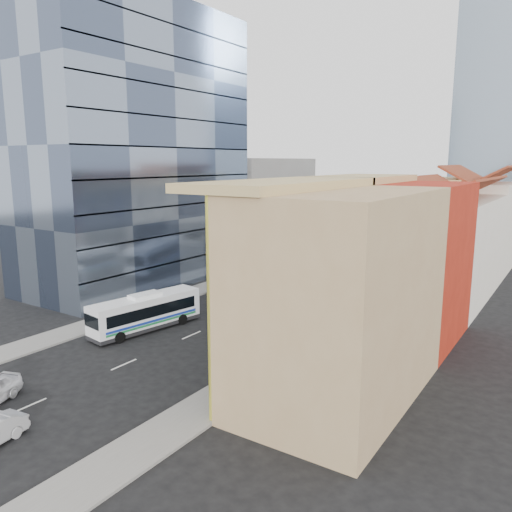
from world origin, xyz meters
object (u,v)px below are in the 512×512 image
Objects in this scene: bus_left_far at (273,271)px; shophouse_tan at (342,296)px; bus_left_near at (146,311)px; bus_right at (269,296)px; office_tower at (136,148)px.

shophouse_tan is at bearing -27.96° from bus_left_far.
bus_left_near is 10.91m from bus_right.
shophouse_tan is 25.40m from bus_left_far.
office_tower is at bearing 155.70° from shophouse_tan.
bus_right reaches higher than bus_left_near.
shophouse_tan reaches higher than bus_left_far.
bus_left_near is at bearing -124.18° from bus_right.
bus_right is at bearing 136.98° from shophouse_tan.
bus_right is (-11.70, 10.92, -4.28)m from shophouse_tan.
office_tower is (-31.00, 14.00, 9.00)m from shophouse_tan.
office_tower is at bearing 146.90° from bus_left_near.
shophouse_tan is 0.47× the size of office_tower.
bus_left_far is at bearing 19.00° from office_tower.
bus_left_near is at bearing 173.70° from shophouse_tan.
bus_right is (4.59, -8.14, -0.21)m from bus_left_far.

